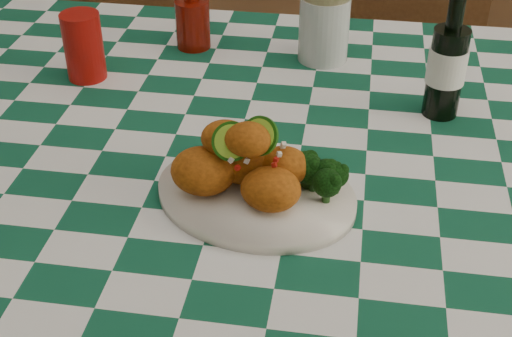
% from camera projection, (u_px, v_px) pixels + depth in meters
% --- Properties ---
extents(dining_table, '(1.66, 1.06, 0.79)m').
position_uv_depth(dining_table, '(241.00, 312.00, 1.37)').
color(dining_table, '#104D33').
rests_on(dining_table, ground).
extents(plate, '(0.33, 0.29, 0.02)m').
position_uv_depth(plate, '(256.00, 195.00, 1.01)').
color(plate, silver).
rests_on(plate, dining_table).
extents(fried_chicken_pile, '(0.17, 0.13, 0.11)m').
position_uv_depth(fried_chicken_pile, '(250.00, 157.00, 0.97)').
color(fried_chicken_pile, '#AE5510').
rests_on(fried_chicken_pile, plate).
extents(broccoli_side, '(0.08, 0.08, 0.06)m').
position_uv_depth(broccoli_side, '(322.00, 175.00, 0.98)').
color(broccoli_side, black).
rests_on(broccoli_side, plate).
extents(red_tumbler, '(0.09, 0.09, 0.12)m').
position_uv_depth(red_tumbler, '(84.00, 46.00, 1.28)').
color(red_tumbler, '#910C07').
rests_on(red_tumbler, dining_table).
extents(ketchup_bottle, '(0.07, 0.07, 0.14)m').
position_uv_depth(ketchup_bottle, '(192.00, 13.00, 1.39)').
color(ketchup_bottle, '#5F0D04').
rests_on(ketchup_bottle, dining_table).
extents(mason_jar, '(0.10, 0.10, 0.14)m').
position_uv_depth(mason_jar, '(324.00, 26.00, 1.34)').
color(mason_jar, '#B2BCBA').
rests_on(mason_jar, dining_table).
extents(beer_bottle, '(0.07, 0.07, 0.22)m').
position_uv_depth(beer_bottle, '(449.00, 53.00, 1.15)').
color(beer_bottle, black).
rests_on(beer_bottle, dining_table).
extents(wooden_chair_left, '(0.50, 0.52, 0.93)m').
position_uv_depth(wooden_chair_left, '(111.00, 88.00, 1.96)').
color(wooden_chair_left, '#472814').
rests_on(wooden_chair_left, ground).
extents(wooden_chair_right, '(0.44, 0.45, 0.87)m').
position_uv_depth(wooden_chair_right, '(394.00, 118.00, 1.88)').
color(wooden_chair_right, '#472814').
rests_on(wooden_chair_right, ground).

